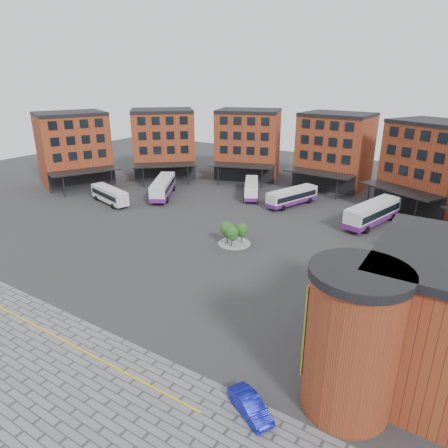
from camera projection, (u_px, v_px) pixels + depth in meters
The scene contains 11 objects.
ground at pixel (166, 275), 45.85m from camera, with size 160.00×160.00×0.00m, color #28282B.
yellow_line at pixel (76, 347), 33.79m from camera, with size 26.00×0.15×0.02m, color gold.
main_building at pixel (275, 155), 75.87m from camera, with size 94.14×42.48×14.60m.
tree_island at pixel (233, 232), 53.33m from camera, with size 4.40×4.40×3.21m.
bus_a at pixel (109, 194), 70.76m from camera, with size 10.19×4.91×2.81m.
bus_b at pixel (163, 187), 74.55m from camera, with size 8.60×11.90×3.43m.
bus_c at pixel (251, 188), 74.80m from camera, with size 6.96×10.26×2.91m.
bus_d at pixel (292, 197), 69.63m from camera, with size 5.79×10.81×2.98m.
bus_e at pixel (373, 213), 60.64m from camera, with size 5.94×12.69×3.49m.
bus_f at pixel (434, 241), 51.42m from camera, with size 8.27×8.97×2.80m.
blue_car at pixel (250, 405), 27.03m from camera, with size 1.39×3.98×1.31m, color #0C13A0.
Camera 1 is at (27.60, -30.80, 21.73)m, focal length 32.00 mm.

